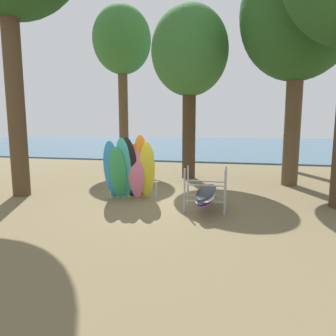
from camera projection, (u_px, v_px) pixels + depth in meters
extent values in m
plane|color=brown|center=(151.00, 204.00, 9.33)|extent=(80.00, 80.00, 0.00)
cube|color=#38607A|center=(215.00, 144.00, 36.66)|extent=(80.00, 36.00, 0.10)
cylinder|color=#4C3823|center=(15.00, 90.00, 9.98)|extent=(0.58, 0.58, 7.18)
cylinder|color=brown|center=(293.00, 120.00, 11.90)|extent=(0.62, 0.62, 5.25)
ellipsoid|color=#285623|center=(299.00, 12.00, 11.32)|extent=(4.40, 4.40, 5.06)
cylinder|color=#42301E|center=(189.00, 128.00, 13.63)|extent=(0.60, 0.60, 4.57)
ellipsoid|color=#387033|center=(190.00, 51.00, 13.15)|extent=(3.37, 3.37, 3.88)
cylinder|color=brown|center=(296.00, 109.00, 15.34)|extent=(0.57, 0.57, 6.47)
ellipsoid|color=#285623|center=(301.00, 20.00, 14.72)|extent=(3.29, 3.29, 3.78)
cylinder|color=brown|center=(123.00, 114.00, 17.29)|extent=(0.53, 0.53, 6.08)
ellipsoid|color=#387033|center=(122.00, 40.00, 16.71)|extent=(3.23, 3.23, 3.72)
ellipsoid|color=#2D8ED1|center=(112.00, 171.00, 9.56)|extent=(0.77, 1.11, 1.98)
ellipsoid|color=#339E56|center=(118.00, 174.00, 9.59)|extent=(0.73, 1.00, 1.79)
ellipsoid|color=#38B2AD|center=(124.00, 169.00, 9.58)|extent=(0.74, 1.10, 2.06)
ellipsoid|color=black|center=(130.00, 169.00, 9.60)|extent=(0.70, 1.10, 2.08)
ellipsoid|color=pink|center=(135.00, 172.00, 9.63)|extent=(0.62, 0.78, 1.87)
ellipsoid|color=orange|center=(141.00, 168.00, 9.62)|extent=(0.78, 1.12, 2.15)
ellipsoid|color=yellow|center=(147.00, 171.00, 9.66)|extent=(0.79, 1.04, 1.92)
cylinder|color=#9EA0A5|center=(111.00, 190.00, 10.02)|extent=(0.04, 0.04, 0.55)
cylinder|color=#9EA0A5|center=(156.00, 190.00, 10.03)|extent=(0.04, 0.04, 0.55)
cylinder|color=#9EA0A5|center=(133.00, 182.00, 9.98)|extent=(1.64, 0.43, 0.04)
cylinder|color=#9EA0A5|center=(184.00, 191.00, 8.33)|extent=(0.05, 0.05, 1.25)
cylinder|color=#9EA0A5|center=(225.00, 193.00, 8.09)|extent=(0.05, 0.05, 1.25)
cylinder|color=#9EA0A5|center=(188.00, 186.00, 8.91)|extent=(0.05, 0.05, 1.25)
cylinder|color=#9EA0A5|center=(226.00, 188.00, 8.67)|extent=(0.05, 0.05, 1.25)
cylinder|color=#9EA0A5|center=(204.00, 202.00, 8.25)|extent=(1.10, 0.04, 0.04)
cylinder|color=#9EA0A5|center=(204.00, 185.00, 8.19)|extent=(1.10, 0.04, 0.04)
cylinder|color=#9EA0A5|center=(206.00, 196.00, 8.83)|extent=(1.10, 0.04, 0.04)
cylinder|color=#9EA0A5|center=(207.00, 181.00, 8.76)|extent=(1.10, 0.04, 0.04)
ellipsoid|color=purple|center=(205.00, 197.00, 8.53)|extent=(0.53, 2.11, 0.06)
ellipsoid|color=gray|center=(206.00, 195.00, 8.52)|extent=(0.62, 2.13, 0.06)
ellipsoid|color=white|center=(206.00, 193.00, 8.51)|extent=(0.65, 2.13, 0.06)
ellipsoid|color=black|center=(206.00, 191.00, 8.50)|extent=(0.59, 2.12, 0.06)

